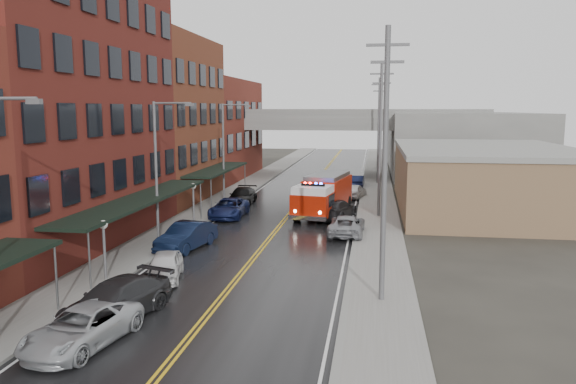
{
  "coord_description": "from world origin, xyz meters",
  "views": [
    {
      "loc": [
        6.72,
        -9.4,
        8.57
      ],
      "look_at": [
        1.07,
        27.51,
        3.0
      ],
      "focal_mm": 35.0,
      "sensor_mm": 36.0,
      "label": 1
    }
  ],
  "objects": [
    {
      "name": "road",
      "position": [
        0.0,
        30.0,
        0.01
      ],
      "size": [
        11.0,
        160.0,
        0.02
      ],
      "primitive_type": "cube",
      "color": "black",
      "rests_on": "ground"
    },
    {
      "name": "sidewalk_left",
      "position": [
        -7.3,
        30.0,
        0.07
      ],
      "size": [
        3.0,
        160.0,
        0.15
      ],
      "primitive_type": "cube",
      "color": "slate",
      "rests_on": "ground"
    },
    {
      "name": "sidewalk_right",
      "position": [
        7.3,
        30.0,
        0.07
      ],
      "size": [
        3.0,
        160.0,
        0.15
      ],
      "primitive_type": "cube",
      "color": "slate",
      "rests_on": "ground"
    },
    {
      "name": "curb_left",
      "position": [
        -5.65,
        30.0,
        0.07
      ],
      "size": [
        0.3,
        160.0,
        0.15
      ],
      "primitive_type": "cube",
      "color": "gray",
      "rests_on": "ground"
    },
    {
      "name": "curb_right",
      "position": [
        5.65,
        30.0,
        0.07
      ],
      "size": [
        0.3,
        160.0,
        0.15
      ],
      "primitive_type": "cube",
      "color": "gray",
      "rests_on": "ground"
    },
    {
      "name": "brick_building_b",
      "position": [
        -13.3,
        23.0,
        9.0
      ],
      "size": [
        9.0,
        20.0,
        18.0
      ],
      "primitive_type": "cube",
      "color": "#5C1E18",
      "rests_on": "ground"
    },
    {
      "name": "brick_building_c",
      "position": [
        -13.3,
        40.5,
        7.5
      ],
      "size": [
        9.0,
        15.0,
        15.0
      ],
      "primitive_type": "cube",
      "color": "brown",
      "rests_on": "ground"
    },
    {
      "name": "brick_building_far",
      "position": [
        -13.3,
        58.0,
        6.0
      ],
      "size": [
        9.0,
        20.0,
        12.0
      ],
      "primitive_type": "cube",
      "color": "maroon",
      "rests_on": "ground"
    },
    {
      "name": "tan_building",
      "position": [
        16.0,
        40.0,
        2.5
      ],
      "size": [
        14.0,
        22.0,
        5.0
      ],
      "primitive_type": "cube",
      "color": "#866148",
      "rests_on": "ground"
    },
    {
      "name": "right_far_block",
      "position": [
        18.0,
        70.0,
        4.0
      ],
      "size": [
        18.0,
        30.0,
        8.0
      ],
      "primitive_type": "cube",
      "color": "slate",
      "rests_on": "ground"
    },
    {
      "name": "awning_1",
      "position": [
        -7.49,
        23.0,
        2.99
      ],
      "size": [
        2.6,
        18.0,
        3.09
      ],
      "color": "black",
      "rests_on": "ground"
    },
    {
      "name": "awning_2",
      "position": [
        -7.49,
        40.5,
        2.99
      ],
      "size": [
        2.6,
        13.0,
        3.09
      ],
      "color": "black",
      "rests_on": "ground"
    },
    {
      "name": "globe_lamp_1",
      "position": [
        -6.4,
        16.0,
        2.31
      ],
      "size": [
        0.44,
        0.44,
        3.12
      ],
      "color": "#59595B",
      "rests_on": "ground"
    },
    {
      "name": "globe_lamp_2",
      "position": [
        -6.4,
        30.0,
        2.31
      ],
      "size": [
        0.44,
        0.44,
        3.12
      ],
      "color": "#59595B",
      "rests_on": "ground"
    },
    {
      "name": "street_lamp_1",
      "position": [
        -6.55,
        24.0,
        5.19
      ],
      "size": [
        2.64,
        0.22,
        9.0
      ],
      "color": "#59595B",
      "rests_on": "ground"
    },
    {
      "name": "street_lamp_2",
      "position": [
        -6.55,
        40.0,
        5.19
      ],
      "size": [
        2.64,
        0.22,
        9.0
      ],
      "color": "#59595B",
      "rests_on": "ground"
    },
    {
      "name": "utility_pole_0",
      "position": [
        7.2,
        15.0,
        6.31
      ],
      "size": [
        1.8,
        0.24,
        12.0
      ],
      "color": "#59595B",
      "rests_on": "ground"
    },
    {
      "name": "utility_pole_1",
      "position": [
        7.2,
        35.0,
        6.31
      ],
      "size": [
        1.8,
        0.24,
        12.0
      ],
      "color": "#59595B",
      "rests_on": "ground"
    },
    {
      "name": "utility_pole_2",
      "position": [
        7.2,
        55.0,
        6.31
      ],
      "size": [
        1.8,
        0.24,
        12.0
      ],
      "color": "#59595B",
      "rests_on": "ground"
    },
    {
      "name": "overpass",
      "position": [
        0.0,
        62.0,
        5.99
      ],
      "size": [
        40.0,
        10.0,
        7.5
      ],
      "color": "slate",
      "rests_on": "ground"
    },
    {
      "name": "fire_truck",
      "position": [
        2.76,
        35.15,
        1.76
      ],
      "size": [
        4.74,
        9.24,
        3.24
      ],
      "rotation": [
        0.0,
        0.0,
        -0.17
      ],
      "color": "#A01907",
      "rests_on": "ground"
    },
    {
      "name": "parked_car_left_2",
      "position": [
        -3.6,
        8.62,
        0.7
      ],
      "size": [
        3.17,
        5.39,
        1.41
      ],
      "primitive_type": "imported",
      "rotation": [
        0.0,
        0.0,
        -0.17
      ],
      "color": "#AAADB2",
      "rests_on": "ground"
    },
    {
      "name": "parked_car_left_3",
      "position": [
        -3.6,
        11.3,
        0.79
      ],
      "size": [
        3.78,
        5.89,
        1.59
      ],
      "primitive_type": "imported",
      "rotation": [
        0.0,
        0.0,
        -0.31
      ],
      "color": "#262729",
      "rests_on": "ground"
    },
    {
      "name": "parked_car_left_4",
      "position": [
        -3.6,
        16.8,
        0.69
      ],
      "size": [
        2.55,
        4.32,
        1.38
      ],
      "primitive_type": "imported",
      "rotation": [
        0.0,
        0.0,
        0.24
      ],
      "color": "silver",
      "rests_on": "ground"
    },
    {
      "name": "parked_car_left_5",
      "position": [
        -4.51,
        22.84,
        0.82
      ],
      "size": [
        2.75,
        5.26,
        1.65
      ],
      "primitive_type": "imported",
      "rotation": [
        0.0,
        0.0,
        -0.21
      ],
      "color": "black",
      "rests_on": "ground"
    },
    {
      "name": "parked_car_left_6",
      "position": [
        -4.56,
        33.2,
        0.74
      ],
      "size": [
        2.56,
        5.38,
        1.48
      ],
      "primitive_type": "imported",
      "rotation": [
        0.0,
        0.0,
        0.02
      ],
      "color": "#131C49",
      "rests_on": "ground"
    },
    {
      "name": "parked_car_left_7",
      "position": [
        -4.9,
        39.2,
        0.74
      ],
      "size": [
        2.22,
        5.19,
        1.49
      ],
      "primitive_type": "imported",
      "rotation": [
        0.0,
        0.0,
        0.03
      ],
      "color": "black",
      "rests_on": "ground"
    },
    {
      "name": "parked_car_right_0",
      "position": [
        5.0,
        28.2,
        0.69
      ],
      "size": [
        2.43,
        5.04,
        1.38
      ],
      "primitive_type": "imported",
      "rotation": [
        0.0,
        0.0,
        3.11
      ],
      "color": "gray",
      "rests_on": "ground"
    },
    {
      "name": "parked_car_right_1",
      "position": [
        3.91,
        34.2,
        0.75
      ],
      "size": [
        3.39,
        5.51,
        1.49
      ],
      "primitive_type": "imported",
      "rotation": [
        0.0,
        0.0,
        2.87
      ],
      "color": "black",
      "rests_on": "ground"
    },
    {
      "name": "parked_car_right_2",
      "position": [
        5.0,
        44.38,
        0.7
      ],
      "size": [
        2.48,
        4.34,
        1.39
      ],
      "primitive_type": "imported",
      "rotation": [
        0.0,
        0.0,
        2.93
      ],
      "color": "silver",
      "rests_on": "ground"
    },
    {
      "name": "parked_car_right_3",
      "position": [
        5.0,
        52.2,
        0.66
      ],
      "size": [
        1.52,
        4.05,
        1.32
      ],
      "primitive_type": "imported",
      "rotation": [
        0.0,
        0.0,
        3.11
      ],
      "color": "black",
      "rests_on": "ground"
    }
  ]
}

